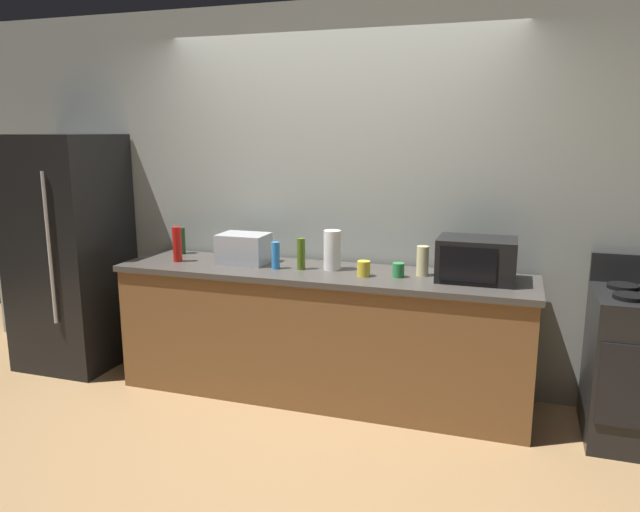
{
  "coord_description": "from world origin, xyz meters",
  "views": [
    {
      "loc": [
        1.23,
        -3.34,
        1.82
      ],
      "look_at": [
        0.0,
        0.4,
        1.0
      ],
      "focal_mm": 33.6,
      "sensor_mm": 36.0,
      "label": 1
    }
  ],
  "objects_px": {
    "bottle_wine": "(180,241)",
    "mug_yellow": "(364,269)",
    "refrigerator": "(71,252)",
    "microwave": "(476,259)",
    "bottle_spray_cleaner": "(276,255)",
    "bottle_hand_soap": "(423,261)",
    "mug_green": "(398,270)",
    "bottle_hot_sauce": "(177,244)",
    "paper_towel_roll": "(332,250)",
    "bottle_olive_oil": "(301,254)",
    "toaster_oven": "(244,248)"
  },
  "relations": [
    {
      "from": "paper_towel_roll",
      "to": "bottle_hot_sauce",
      "type": "distance_m",
      "value": 1.14
    },
    {
      "from": "bottle_spray_cleaner",
      "to": "bottle_olive_oil",
      "type": "distance_m",
      "value": 0.18
    },
    {
      "from": "bottle_spray_cleaner",
      "to": "bottle_hot_sauce",
      "type": "bearing_deg",
      "value": -179.6
    },
    {
      "from": "paper_towel_roll",
      "to": "microwave",
      "type": "bearing_deg",
      "value": -0.13
    },
    {
      "from": "bottle_hot_sauce",
      "to": "paper_towel_roll",
      "type": "bearing_deg",
      "value": 4.81
    },
    {
      "from": "toaster_oven",
      "to": "bottle_hand_soap",
      "type": "xyz_separation_m",
      "value": [
        1.27,
        0.01,
        -0.01
      ]
    },
    {
      "from": "microwave",
      "to": "toaster_oven",
      "type": "height_order",
      "value": "microwave"
    },
    {
      "from": "refrigerator",
      "to": "mug_green",
      "type": "xyz_separation_m",
      "value": [
        2.59,
        -0.02,
        0.05
      ]
    },
    {
      "from": "microwave",
      "to": "bottle_hot_sauce",
      "type": "bearing_deg",
      "value": -177.43
    },
    {
      "from": "microwave",
      "to": "mug_yellow",
      "type": "relative_size",
      "value": 4.79
    },
    {
      "from": "bottle_hot_sauce",
      "to": "microwave",
      "type": "bearing_deg",
      "value": 2.57
    },
    {
      "from": "bottle_olive_oil",
      "to": "bottle_hand_soap",
      "type": "bearing_deg",
      "value": 5.01
    },
    {
      "from": "toaster_oven",
      "to": "bottle_wine",
      "type": "height_order",
      "value": "toaster_oven"
    },
    {
      "from": "paper_towel_roll",
      "to": "bottle_spray_cleaner",
      "type": "distance_m",
      "value": 0.39
    },
    {
      "from": "bottle_wine",
      "to": "mug_green",
      "type": "xyz_separation_m",
      "value": [
        1.73,
        -0.23,
        -0.05
      ]
    },
    {
      "from": "mug_yellow",
      "to": "mug_green",
      "type": "relative_size",
      "value": 1.08
    },
    {
      "from": "toaster_oven",
      "to": "bottle_wine",
      "type": "distance_m",
      "value": 0.63
    },
    {
      "from": "refrigerator",
      "to": "microwave",
      "type": "bearing_deg",
      "value": 0.9
    },
    {
      "from": "microwave",
      "to": "mug_yellow",
      "type": "bearing_deg",
      "value": -170.92
    },
    {
      "from": "bottle_spray_cleaner",
      "to": "bottle_hand_soap",
      "type": "distance_m",
      "value": 0.99
    },
    {
      "from": "bottle_spray_cleaner",
      "to": "mug_green",
      "type": "distance_m",
      "value": 0.84
    },
    {
      "from": "bottle_hot_sauce",
      "to": "bottle_olive_oil",
      "type": "height_order",
      "value": "bottle_hot_sauce"
    },
    {
      "from": "bottle_wine",
      "to": "bottle_olive_oil",
      "type": "bearing_deg",
      "value": -11.39
    },
    {
      "from": "paper_towel_roll",
      "to": "toaster_oven",
      "type": "bearing_deg",
      "value": 179.13
    },
    {
      "from": "toaster_oven",
      "to": "bottle_hand_soap",
      "type": "bearing_deg",
      "value": 0.45
    },
    {
      "from": "toaster_oven",
      "to": "paper_towel_roll",
      "type": "height_order",
      "value": "paper_towel_roll"
    },
    {
      "from": "paper_towel_roll",
      "to": "mug_yellow",
      "type": "bearing_deg",
      "value": -24.58
    },
    {
      "from": "paper_towel_roll",
      "to": "mug_green",
      "type": "xyz_separation_m",
      "value": [
        0.47,
        -0.07,
        -0.09
      ]
    },
    {
      "from": "bottle_wine",
      "to": "mug_yellow",
      "type": "bearing_deg",
      "value": -10.34
    },
    {
      "from": "bottle_spray_cleaner",
      "to": "bottle_hand_soap",
      "type": "xyz_separation_m",
      "value": [
        0.98,
        0.11,
        0.01
      ]
    },
    {
      "from": "mug_yellow",
      "to": "mug_green",
      "type": "distance_m",
      "value": 0.22
    },
    {
      "from": "mug_yellow",
      "to": "mug_green",
      "type": "bearing_deg",
      "value": 11.4
    },
    {
      "from": "bottle_hot_sauce",
      "to": "bottle_wine",
      "type": "relative_size",
      "value": 1.25
    },
    {
      "from": "bottle_hot_sauce",
      "to": "bottle_spray_cleaner",
      "type": "relative_size",
      "value": 1.36
    },
    {
      "from": "paper_towel_roll",
      "to": "bottle_hand_soap",
      "type": "height_order",
      "value": "paper_towel_roll"
    },
    {
      "from": "bottle_olive_oil",
      "to": "mug_yellow",
      "type": "height_order",
      "value": "bottle_olive_oil"
    },
    {
      "from": "bottle_hot_sauce",
      "to": "mug_yellow",
      "type": "relative_size",
      "value": 2.52
    },
    {
      "from": "bottle_hot_sauce",
      "to": "bottle_hand_soap",
      "type": "distance_m",
      "value": 1.75
    },
    {
      "from": "refrigerator",
      "to": "microwave",
      "type": "distance_m",
      "value": 3.07
    },
    {
      "from": "paper_towel_roll",
      "to": "mug_green",
      "type": "relative_size",
      "value": 2.91
    },
    {
      "from": "paper_towel_roll",
      "to": "mug_yellow",
      "type": "relative_size",
      "value": 2.7
    },
    {
      "from": "microwave",
      "to": "mug_yellow",
      "type": "height_order",
      "value": "microwave"
    },
    {
      "from": "bottle_hand_soap",
      "to": "mug_green",
      "type": "height_order",
      "value": "bottle_hand_soap"
    },
    {
      "from": "bottle_spray_cleaner",
      "to": "mug_green",
      "type": "bearing_deg",
      "value": 1.4
    },
    {
      "from": "refrigerator",
      "to": "bottle_hand_soap",
      "type": "xyz_separation_m",
      "value": [
        2.73,
        0.07,
        0.1
      ]
    },
    {
      "from": "bottle_wine",
      "to": "microwave",
      "type": "bearing_deg",
      "value": -4.26
    },
    {
      "from": "toaster_oven",
      "to": "bottle_spray_cleaner",
      "type": "height_order",
      "value": "toaster_oven"
    },
    {
      "from": "paper_towel_roll",
      "to": "mug_yellow",
      "type": "height_order",
      "value": "paper_towel_roll"
    },
    {
      "from": "bottle_hot_sauce",
      "to": "bottle_hand_soap",
      "type": "height_order",
      "value": "bottle_hot_sauce"
    },
    {
      "from": "bottle_olive_oil",
      "to": "bottle_hot_sauce",
      "type": "bearing_deg",
      "value": -177.28
    }
  ]
}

